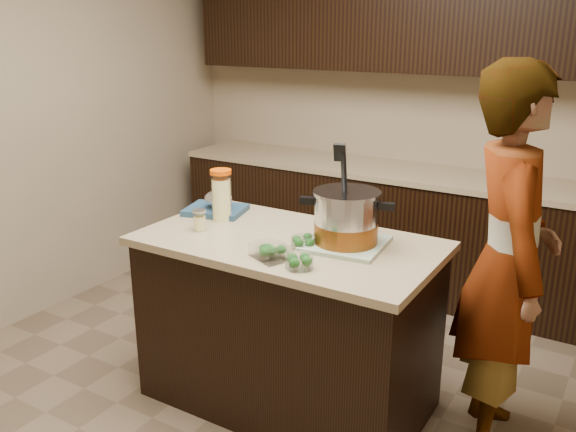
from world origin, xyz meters
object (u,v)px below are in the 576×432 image
island (288,322)px  lemonade_pitcher (222,197)px  stock_pot (346,221)px  person (507,264)px

island → lemonade_pitcher: bearing=170.1°
island → stock_pot: size_ratio=3.25×
person → island: bearing=82.5°
stock_pot → person: bearing=-0.7°
stock_pot → person: 0.74m
stock_pot → island: bearing=177.4°
stock_pot → lemonade_pitcher: 0.74m
stock_pot → lemonade_pitcher: (-0.74, 0.01, 0.00)m
stock_pot → person: size_ratio=0.25×
island → stock_pot: stock_pot is taller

